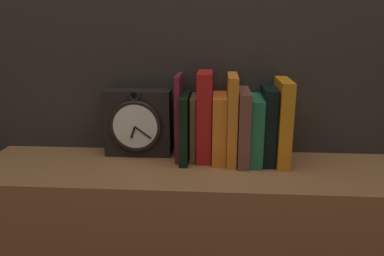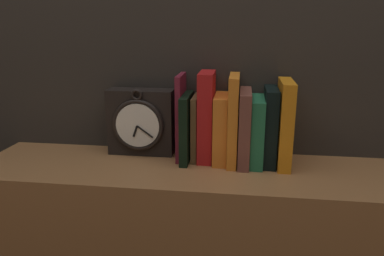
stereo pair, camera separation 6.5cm
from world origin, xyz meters
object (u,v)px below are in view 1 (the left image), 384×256
Objects in this scene: book_slot5_orange at (232,119)px; book_slot6_brown at (243,127)px; book_slot1_black at (185,128)px; book_slot8_black at (268,125)px; book_slot2_brown at (194,127)px; book_slot4_orange at (219,128)px; clock at (138,123)px; book_slot9_orange at (282,122)px; book_slot0_maroon at (179,117)px; book_slot7_green at (255,130)px; book_slot3_red at (205,116)px.

book_slot5_orange reaches higher than book_slot6_brown.
book_slot1_black is 0.89× the size of book_slot8_black.
book_slot8_black reaches higher than book_slot2_brown.
book_slot2_brown is 0.07m from book_slot4_orange.
book_slot8_black is (0.38, -0.03, 0.01)m from clock.
book_slot9_orange is at bearing -10.81° from book_slot8_black.
book_slot2_brown is (0.04, 0.00, -0.03)m from book_slot0_maroon.
book_slot9_orange is at bearing -4.96° from clock.
book_slot4_orange is at bearing 177.27° from book_slot9_orange.
book_slot0_maroon reaches higher than book_slot8_black.
book_slot7_green is (0.22, -0.01, -0.03)m from book_slot0_maroon.
book_slot0_maroon is 0.25m from book_slot8_black.
book_slot5_orange is at bearing -7.19° from clock.
book_slot1_black is 1.02× the size of book_slot7_green.
book_slot5_orange is at bearing -0.78° from book_slot1_black.
book_slot8_black is at bearing -2.54° from book_slot3_red.
book_slot7_green is at bearing -5.13° from book_slot2_brown.
book_slot8_black reaches higher than book_slot6_brown.
book_slot3_red reaches higher than book_slot2_brown.
book_slot3_red is at bearing -5.98° from clock.
book_slot6_brown is 1.11× the size of book_slot7_green.
book_slot1_black is 0.03m from book_slot2_brown.
book_slot4_orange is (0.24, -0.03, -0.00)m from clock.
book_slot3_red is 1.23× the size of book_slot6_brown.
book_slot6_brown is at bearing -7.03° from clock.
book_slot2_brown is 0.99× the size of book_slot7_green.
book_slot6_brown is 0.04m from book_slot7_green.
book_slot3_red is at bearing -1.33° from book_slot0_maroon.
book_slot7_green is at bearing -3.34° from book_slot4_orange.
book_slot6_brown is at bearing -8.80° from book_slot4_orange.
book_slot6_brown is at bearing -172.45° from book_slot8_black.
book_slot2_brown is at bearing 1.34° from book_slot0_maroon.
clock is 1.07× the size of book_slot4_orange.
book_slot8_black is at bearing -2.18° from book_slot0_maroon.
clock is 0.20m from book_slot3_red.
book_slot0_maroon is 0.05m from book_slot2_brown.
book_slot5_orange is at bearing -5.92° from book_slot0_maroon.
book_slot3_red reaches higher than book_slot9_orange.
book_slot3_red is (0.06, 0.01, 0.03)m from book_slot1_black.
clock is 0.38m from book_slot8_black.
clock is 0.24m from book_slot4_orange.
book_slot5_orange is 0.07m from book_slot7_green.
book_slot2_brown is 0.25m from book_slot9_orange.
book_slot1_black reaches higher than book_slot2_brown.
book_slot3_red is at bearing 12.29° from book_slot1_black.
clock is 0.17m from book_slot2_brown.
book_slot5_orange reaches higher than book_slot8_black.
book_slot0_maroon is at bearing 178.67° from book_slot3_red.
book_slot5_orange reaches higher than book_slot7_green.
book_slot7_green is (0.17, -0.02, 0.00)m from book_slot2_brown.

